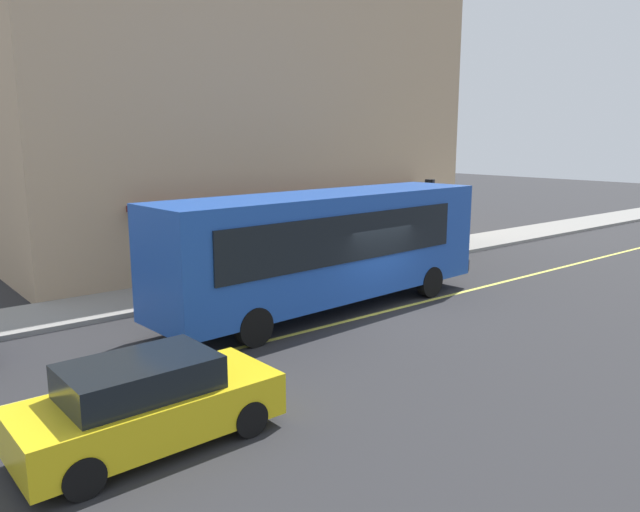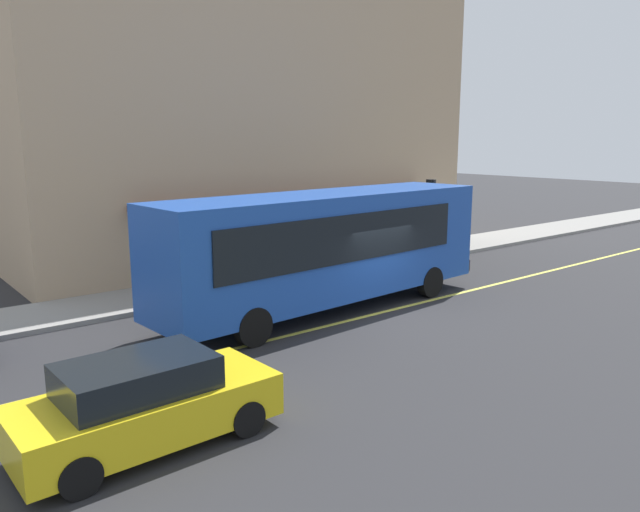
{
  "view_description": "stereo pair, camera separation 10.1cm",
  "coord_description": "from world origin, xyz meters",
  "px_view_note": "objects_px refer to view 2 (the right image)",
  "views": [
    {
      "loc": [
        -12.27,
        -12.22,
        5.05
      ],
      "look_at": [
        -1.09,
        1.55,
        1.6
      ],
      "focal_mm": 34.0,
      "sensor_mm": 36.0,
      "label": 1
    },
    {
      "loc": [
        -12.19,
        -12.28,
        5.05
      ],
      "look_at": [
        -1.09,
        1.55,
        1.6
      ],
      "focal_mm": 34.0,
      "sensor_mm": 36.0,
      "label": 2
    }
  ],
  "objects_px": {
    "car_yellow": "(145,403)",
    "bus": "(328,245)",
    "pedestrian_waiting": "(423,225)",
    "traffic_light": "(431,199)"
  },
  "relations": [
    {
      "from": "traffic_light",
      "to": "pedestrian_waiting",
      "type": "bearing_deg",
      "value": 52.1
    },
    {
      "from": "pedestrian_waiting",
      "to": "car_yellow",
      "type": "bearing_deg",
      "value": -151.56
    },
    {
      "from": "traffic_light",
      "to": "pedestrian_waiting",
      "type": "xyz_separation_m",
      "value": [
        1.09,
        1.4,
        -1.39
      ]
    },
    {
      "from": "bus",
      "to": "pedestrian_waiting",
      "type": "bearing_deg",
      "value": 27.01
    },
    {
      "from": "car_yellow",
      "to": "pedestrian_waiting",
      "type": "bearing_deg",
      "value": 28.44
    },
    {
      "from": "car_yellow",
      "to": "pedestrian_waiting",
      "type": "xyz_separation_m",
      "value": [
        17.24,
        9.34,
        0.4
      ]
    },
    {
      "from": "bus",
      "to": "pedestrian_waiting",
      "type": "relative_size",
      "value": 6.81
    },
    {
      "from": "car_yellow",
      "to": "bus",
      "type": "bearing_deg",
      "value": 30.23
    },
    {
      "from": "bus",
      "to": "pedestrian_waiting",
      "type": "distance_m",
      "value": 10.94
    },
    {
      "from": "traffic_light",
      "to": "pedestrian_waiting",
      "type": "distance_m",
      "value": 2.26
    }
  ]
}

